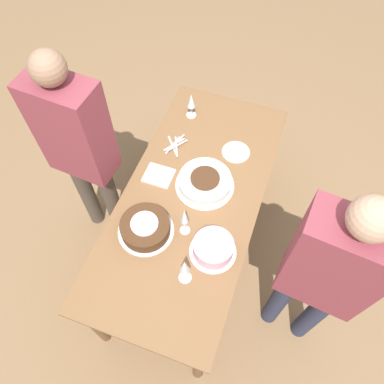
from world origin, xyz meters
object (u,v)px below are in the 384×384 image
wine_glass_near (185,267)px  cake_back_decorated (213,248)px  wine_glass_far (184,217)px  person_cutting (79,145)px  cake_center_white (205,182)px  person_watching (325,273)px  wine_glass_extra (191,102)px  cake_front_chocolate (145,227)px

wine_glass_near → cake_back_decorated: bearing=154.1°
wine_glass_far → person_cutting: (-0.22, -0.75, 0.05)m
cake_center_white → cake_back_decorated: cake_back_decorated is taller
wine_glass_near → wine_glass_far: 0.28m
person_watching → wine_glass_far: bearing=-0.1°
wine_glass_near → wine_glass_extra: 1.19m
wine_glass_extra → person_cutting: bearing=-36.7°
cake_back_decorated → wine_glass_far: wine_glass_far is taller
wine_glass_near → person_cutting: 0.98m
person_watching → wine_glass_extra: bearing=-36.6°
cake_front_chocolate → cake_back_decorated: (-0.01, 0.40, 0.01)m
wine_glass_far → wine_glass_near: bearing=20.5°
wine_glass_near → person_cutting: (-0.48, -0.85, 0.06)m
cake_center_white → person_watching: 0.87m
wine_glass_near → person_watching: (-0.18, 0.66, 0.05)m
person_cutting → cake_front_chocolate: bearing=-24.8°
wine_glass_near → wine_glass_extra: bearing=-161.8°
cake_back_decorated → person_watching: 0.59m
wine_glass_extra → person_watching: bearing=47.5°
cake_front_chocolate → person_watching: size_ratio=0.20×
person_watching → cake_front_chocolate: bearing=5.9°
wine_glass_far → person_watching: 0.76m
wine_glass_far → cake_center_white: bearing=178.8°
wine_glass_extra → person_watching: person_watching is taller
person_cutting → cake_center_white: bearing=12.6°
person_watching → person_cutting: bearing=-5.2°
cake_back_decorated → person_watching: bearing=89.1°
cake_center_white → wine_glass_near: size_ratio=1.59×
person_cutting → cake_back_decorated: bearing=-13.1°
cake_back_decorated → wine_glass_near: bearing=-25.9°
cake_front_chocolate → wine_glass_far: wine_glass_far is taller
person_cutting → wine_glass_far: bearing=-12.2°
cake_center_white → wine_glass_extra: size_ratio=1.83×
person_cutting → person_watching: size_ratio=1.01×
cake_center_white → wine_glass_far: bearing=-1.2°
wine_glass_near → person_cutting: person_cutting is taller
cake_back_decorated → person_cutting: (-0.29, -0.95, 0.16)m
cake_center_white → cake_front_chocolate: size_ratio=1.13×
cake_front_chocolate → person_cutting: size_ratio=0.20×
cake_front_chocolate → wine_glass_far: bearing=110.6°
person_cutting → person_watching: bearing=-7.3°
cake_front_chocolate → wine_glass_near: (0.19, 0.31, 0.11)m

